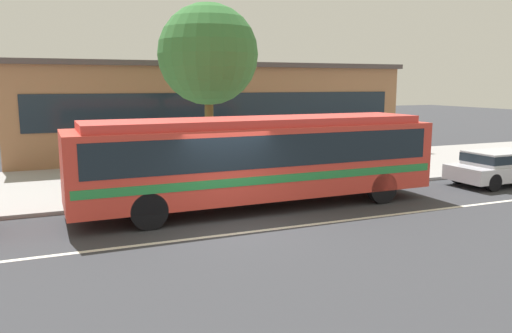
{
  "coord_description": "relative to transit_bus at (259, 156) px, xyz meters",
  "views": [
    {
      "loc": [
        -4.46,
        -12.47,
        3.81
      ],
      "look_at": [
        1.33,
        1.52,
        1.3
      ],
      "focal_mm": 35.18,
      "sensor_mm": 36.0,
      "label": 1
    }
  ],
  "objects": [
    {
      "name": "street_tree_near_stop",
      "position": [
        -0.09,
        4.85,
        3.27
      ],
      "size": [
        3.87,
        3.87,
        6.73
      ],
      "color": "brown",
      "rests_on": "sidewalk_slab"
    },
    {
      "name": "pedestrian_waiting_near_sign",
      "position": [
        -3.08,
        3.43,
        -0.52
      ],
      "size": [
        0.4,
        0.4,
        1.67
      ],
      "color": "navy",
      "rests_on": "sidewalk_slab"
    },
    {
      "name": "sidewalk_slab",
      "position": [
        -1.45,
        5.35,
        -1.56
      ],
      "size": [
        60.0,
        8.0,
        0.12
      ],
      "primitive_type": "cube",
      "color": "#989595",
      "rests_on": "ground_plane"
    },
    {
      "name": "lane_stripe_center",
      "position": [
        -1.45,
        -2.36,
        -1.62
      ],
      "size": [
        56.0,
        0.16,
        0.01
      ],
      "primitive_type": "cube",
      "color": "silver",
      "rests_on": "ground_plane"
    },
    {
      "name": "station_building",
      "position": [
        2.22,
        12.39,
        0.82
      ],
      "size": [
        20.56,
        6.61,
        4.86
      ],
      "color": "#926646",
      "rests_on": "ground_plane"
    },
    {
      "name": "ground_plane",
      "position": [
        -1.45,
        -1.56,
        -1.62
      ],
      "size": [
        120.0,
        120.0,
        0.0
      ],
      "primitive_type": "plane",
      "color": "#34353A"
    },
    {
      "name": "sedan_far_ahead",
      "position": [
        9.97,
        -0.21,
        -0.9
      ],
      "size": [
        4.42,
        1.94,
        1.29
      ],
      "color": "silver",
      "rests_on": "ground_plane"
    },
    {
      "name": "pedestrian_walking_along_curb",
      "position": [
        5.27,
        2.79,
        -0.56
      ],
      "size": [
        0.47,
        0.47,
        1.62
      ],
      "color": "slate",
      "rests_on": "sidewalk_slab"
    },
    {
      "name": "bus_stop_sign",
      "position": [
        5.43,
        1.95,
        0.07
      ],
      "size": [
        0.09,
        0.44,
        2.45
      ],
      "color": "gray",
      "rests_on": "sidewalk_slab"
    },
    {
      "name": "transit_bus",
      "position": [
        0.0,
        0.0,
        0.0
      ],
      "size": [
        11.38,
        2.63,
        2.78
      ],
      "color": "red",
      "rests_on": "ground_plane"
    }
  ]
}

